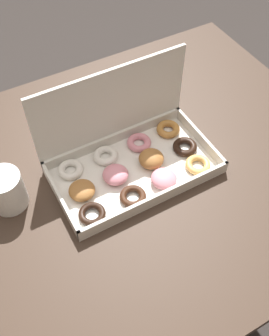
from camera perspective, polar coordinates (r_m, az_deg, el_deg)
name	(u,v)px	position (r m, az deg, el deg)	size (l,w,h in m)	color
ground_plane	(131,286)	(1.64, -0.56, -16.69)	(8.00, 8.00, 0.00)	#2D2826
dining_table	(129,194)	(1.07, -0.82, -3.83)	(1.17, 0.90, 0.75)	#38281E
donut_box	(129,153)	(0.97, -0.86, 2.24)	(0.40, 0.23, 0.24)	silver
coffee_mug	(6,190)	(0.94, -18.16, -3.05)	(0.08, 0.08, 0.10)	white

